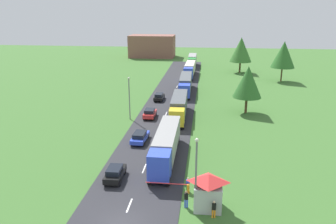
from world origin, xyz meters
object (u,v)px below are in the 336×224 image
object	(u,v)px
truck_fourth	(190,69)
lamppost_second	(129,96)
person_lead	(188,184)
tree_birch	(248,82)
distant_building	(152,46)
truck_fifth	(192,60)
tree_maple	(284,55)
car_second	(140,137)
barrier_gate	(181,187)
car_third	(150,113)
tree_oak	(241,50)
truck_second	(179,106)
guard_booth	(208,191)
car_lead	(115,173)
person_second	(214,209)
car_fourth	(159,97)
truck_lead	(166,144)
truck_third	(186,83)
lamppost_lead	(196,172)
person_third	(186,199)

from	to	relation	value
truck_fourth	lamppost_second	distance (m)	40.14
person_lead	tree_birch	bearing A→B (deg)	72.69
distant_building	tree_birch	bearing A→B (deg)	-67.57
truck_fifth	tree_maple	xyz separation A→B (m)	(24.40, -20.11, 4.90)
car_second	barrier_gate	size ratio (longest dim) A/B	1.00
truck_fifth	tree_birch	distance (m)	50.94
car_third	tree_oak	distance (m)	49.81
truck_fourth	distant_building	bearing A→B (deg)	114.40
car_third	truck_second	bearing A→B (deg)	11.36
truck_second	barrier_gate	size ratio (longest dim) A/B	2.83
car_third	guard_booth	size ratio (longest dim) A/B	1.07
car_lead	tree_maple	xyz separation A→B (m)	(29.43, 56.48, 6.19)
car_lead	person_second	world-z (taller)	person_second
car_fourth	tree_maple	world-z (taller)	tree_maple
car_lead	person_second	bearing A→B (deg)	-27.92
person_second	lamppost_second	world-z (taller)	lamppost_second
guard_booth	barrier_gate	world-z (taller)	guard_booth
car_second	car_third	distance (m)	11.03
car_second	tree_birch	distance (m)	23.65
truck_fourth	tree_maple	bearing A→B (deg)	-9.31
car_lead	guard_booth	bearing A→B (deg)	-22.63
truck_lead	tree_oak	world-z (taller)	tree_oak
person_lead	distant_building	distance (m)	101.09
truck_third	truck_fourth	bearing A→B (deg)	90.19
car_second	barrier_gate	xyz separation A→B (m)	(6.97, -13.10, -0.14)
person_second	lamppost_lead	size ratio (longest dim) A/B	0.23
barrier_gate	car_third	bearing A→B (deg)	107.07
distant_building	lamppost_lead	bearing A→B (deg)	-78.48
truck_fifth	truck_fourth	bearing A→B (deg)	-89.79
person_third	lamppost_second	size ratio (longest dim) A/B	0.24
truck_second	car_fourth	xyz separation A→B (m)	(-5.08, 10.66, -1.28)
person_lead	tree_birch	world-z (taller)	tree_birch
tree_birch	truck_fourth	bearing A→B (deg)	110.16
person_second	car_second	bearing A→B (deg)	121.24
lamppost_second	tree_oak	world-z (taller)	tree_oak
truck_second	car_third	xyz separation A→B (m)	(-5.05, -1.01, -1.24)
truck_second	guard_booth	bearing A→B (deg)	-79.39
car_second	distant_building	bearing A→B (deg)	98.13
truck_third	car_fourth	bearing A→B (deg)	-123.38
truck_second	car_second	world-z (taller)	truck_second
lamppost_lead	tree_maple	size ratio (longest dim) A/B	0.73
truck_fourth	guard_booth	distance (m)	65.01
car_lead	distant_building	bearing A→B (deg)	96.86
truck_fourth	car_lead	size ratio (longest dim) A/B	3.50
truck_fifth	lamppost_second	bearing A→B (deg)	-98.43
truck_lead	truck_second	xyz separation A→B (m)	(0.16, 17.36, -0.05)
car_second	person_lead	size ratio (longest dim) A/B	2.83
truck_fourth	lamppost_second	bearing A→B (deg)	-101.89
truck_second	person_second	xyz separation A→B (m)	(5.74, -29.11, -1.18)
barrier_gate	tree_maple	distance (m)	62.60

